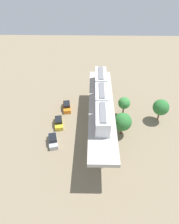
{
  "coord_description": "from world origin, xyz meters",
  "views": [
    {
      "loc": [
        -1.88,
        -33.23,
        33.52
      ],
      "look_at": [
        -2.5,
        1.36,
        4.16
      ],
      "focal_mm": 32.83,
      "sensor_mm": 36.0,
      "label": 1
    }
  ],
  "objects_px": {
    "parked_car_silver": "(53,140)",
    "tree_near_viaduct": "(161,107)",
    "tree_mid_lot": "(124,103)",
    "parked_car_yellow": "(59,122)",
    "tree_far_corner": "(123,122)",
    "train": "(102,96)",
    "parked_car_orange": "(67,106)"
  },
  "relations": [
    {
      "from": "parked_car_orange",
      "to": "tree_mid_lot",
      "type": "bearing_deg",
      "value": -19.92
    },
    {
      "from": "parked_car_orange",
      "to": "parked_car_silver",
      "type": "bearing_deg",
      "value": -108.66
    },
    {
      "from": "tree_far_corner",
      "to": "parked_car_silver",
      "type": "bearing_deg",
      "value": -168.65
    },
    {
      "from": "parked_car_orange",
      "to": "tree_mid_lot",
      "type": "height_order",
      "value": "tree_mid_lot"
    },
    {
      "from": "parked_car_yellow",
      "to": "tree_mid_lot",
      "type": "xyz_separation_m",
      "value": [
        15.33,
        3.47,
        3.19
      ]
    },
    {
      "from": "tree_near_viaduct",
      "to": "tree_mid_lot",
      "type": "bearing_deg",
      "value": 170.43
    },
    {
      "from": "tree_near_viaduct",
      "to": "tree_far_corner",
      "type": "bearing_deg",
      "value": -153.16
    },
    {
      "from": "parked_car_orange",
      "to": "tree_far_corner",
      "type": "xyz_separation_m",
      "value": [
        13.06,
        -8.56,
        2.83
      ]
    },
    {
      "from": "parked_car_silver",
      "to": "train",
      "type": "bearing_deg",
      "value": 13.96
    },
    {
      "from": "parked_car_silver",
      "to": "tree_far_corner",
      "type": "distance_m",
      "value": 15.38
    },
    {
      "from": "tree_mid_lot",
      "to": "tree_far_corner",
      "type": "distance_m",
      "value": 6.18
    },
    {
      "from": "tree_far_corner",
      "to": "parked_car_yellow",
      "type": "bearing_deg",
      "value": 169.62
    },
    {
      "from": "parked_car_orange",
      "to": "tree_far_corner",
      "type": "height_order",
      "value": "tree_far_corner"
    },
    {
      "from": "parked_car_yellow",
      "to": "tree_far_corner",
      "type": "xyz_separation_m",
      "value": [
        14.34,
        -2.63,
        2.83
      ]
    },
    {
      "from": "parked_car_silver",
      "to": "tree_near_viaduct",
      "type": "height_order",
      "value": "tree_near_viaduct"
    },
    {
      "from": "parked_car_yellow",
      "to": "tree_near_viaduct",
      "type": "xyz_separation_m",
      "value": [
        23.62,
        2.07,
        3.16
      ]
    },
    {
      "from": "tree_near_viaduct",
      "to": "parked_car_orange",
      "type": "bearing_deg",
      "value": 170.19
    },
    {
      "from": "parked_car_orange",
      "to": "tree_far_corner",
      "type": "relative_size",
      "value": 0.8
    },
    {
      "from": "tree_mid_lot",
      "to": "parked_car_yellow",
      "type": "bearing_deg",
      "value": -167.26
    },
    {
      "from": "train",
      "to": "tree_far_corner",
      "type": "distance_m",
      "value": 7.16
    },
    {
      "from": "train",
      "to": "tree_mid_lot",
      "type": "relative_size",
      "value": 3.8
    },
    {
      "from": "train",
      "to": "tree_far_corner",
      "type": "bearing_deg",
      "value": -27.9
    },
    {
      "from": "tree_far_corner",
      "to": "parked_car_orange",
      "type": "bearing_deg",
      "value": 146.77
    },
    {
      "from": "parked_car_yellow",
      "to": "tree_far_corner",
      "type": "distance_m",
      "value": 14.85
    },
    {
      "from": "tree_near_viaduct",
      "to": "tree_mid_lot",
      "type": "height_order",
      "value": "tree_near_viaduct"
    },
    {
      "from": "parked_car_silver",
      "to": "tree_near_viaduct",
      "type": "distance_m",
      "value": 25.49
    },
    {
      "from": "parked_car_orange",
      "to": "tree_near_viaduct",
      "type": "xyz_separation_m",
      "value": [
        22.34,
        -3.86,
        3.16
      ]
    },
    {
      "from": "tree_near_viaduct",
      "to": "parked_car_yellow",
      "type": "bearing_deg",
      "value": -175.0
    },
    {
      "from": "tree_far_corner",
      "to": "tree_near_viaduct",
      "type": "bearing_deg",
      "value": 26.84
    },
    {
      "from": "tree_near_viaduct",
      "to": "tree_far_corner",
      "type": "xyz_separation_m",
      "value": [
        -9.28,
        -4.7,
        -0.34
      ]
    },
    {
      "from": "parked_car_silver",
      "to": "tree_near_viaduct",
      "type": "bearing_deg",
      "value": 3.63
    },
    {
      "from": "train",
      "to": "parked_car_orange",
      "type": "xyz_separation_m",
      "value": [
        -8.44,
        6.11,
        -7.72
      ]
    }
  ]
}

